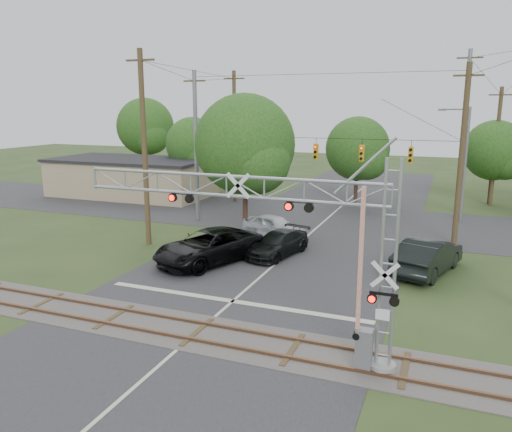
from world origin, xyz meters
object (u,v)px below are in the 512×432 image
at_px(commercial_building, 132,177).
at_px(sedan_silver, 274,226).
at_px(crossing_gantry, 286,233).
at_px(pickup_black, 209,247).
at_px(car_dark, 278,244).
at_px(streetlight, 463,159).
at_px(traffic_signal_span, 329,152).

bearing_deg(commercial_building, sedan_silver, -29.84).
xyz_separation_m(crossing_gantry, commercial_building, (-24.72, 25.94, -2.70)).
height_order(pickup_black, commercial_building, commercial_building).
xyz_separation_m(crossing_gantry, pickup_black, (-7.47, 8.83, -3.63)).
relative_size(car_dark, streetlight, 0.57).
height_order(car_dark, sedan_silver, sedan_silver).
xyz_separation_m(sedan_silver, streetlight, (11.79, 9.92, 4.13)).
xyz_separation_m(traffic_signal_span, sedan_silver, (-2.97, -2.98, -4.95)).
xyz_separation_m(sedan_silver, commercial_building, (-18.91, 10.56, 1.07)).
distance_m(car_dark, streetlight, 17.62).
height_order(pickup_black, car_dark, pickup_black).
xyz_separation_m(pickup_black, sedan_silver, (1.65, 6.55, -0.14)).
relative_size(pickup_black, commercial_building, 0.42).
distance_m(sedan_silver, commercial_building, 21.69).
distance_m(car_dark, sedan_silver, 4.13).
bearing_deg(commercial_building, traffic_signal_span, -19.76).
height_order(traffic_signal_span, commercial_building, traffic_signal_span).
bearing_deg(car_dark, commercial_building, 158.30).
xyz_separation_m(crossing_gantry, sedan_silver, (-5.81, 15.38, -3.78)).
distance_m(commercial_building, streetlight, 30.86).
bearing_deg(pickup_black, sedan_silver, 98.48).
bearing_deg(streetlight, commercial_building, 178.81).
distance_m(traffic_signal_span, car_dark, 8.56).
relative_size(crossing_gantry, sedan_silver, 2.56).
relative_size(traffic_signal_span, sedan_silver, 4.11).
relative_size(traffic_signal_span, streetlight, 2.19).
height_order(sedan_silver, commercial_building, commercial_building).
xyz_separation_m(crossing_gantry, streetlight, (5.98, 25.30, 0.36)).
relative_size(sedan_silver, commercial_building, 0.29).
height_order(car_dark, streetlight, streetlight).
bearing_deg(sedan_silver, commercial_building, 80.83).
distance_m(crossing_gantry, car_dark, 12.90).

